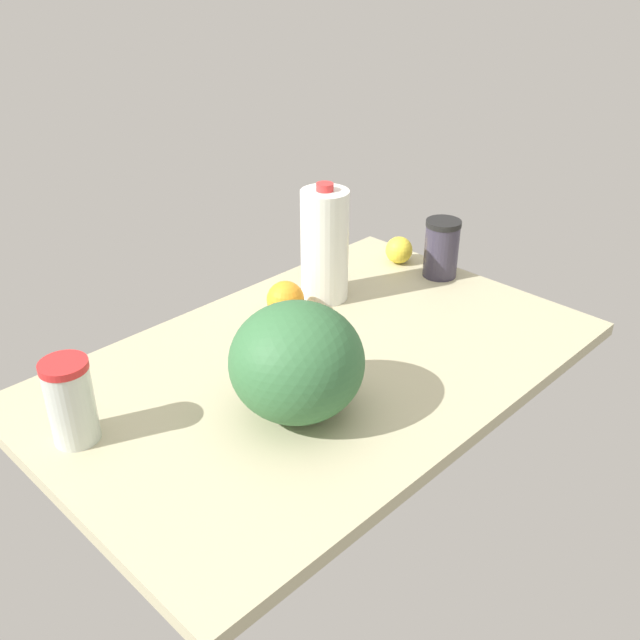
{
  "coord_description": "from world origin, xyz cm",
  "views": [
    {
      "loc": [
        92.19,
        90.83,
        85.47
      ],
      "look_at": [
        0.0,
        0.0,
        13.0
      ],
      "focal_mm": 40.0,
      "sensor_mm": 36.0,
      "label": 1
    }
  ],
  "objects_px": {
    "tumbler_cup": "(71,401)",
    "orange_far_back": "(285,300)",
    "milk_jug": "(325,245)",
    "lemon_beside_bowl": "(399,250)",
    "shaker_bottle": "(441,248)",
    "watermelon": "(297,362)"
  },
  "relations": [
    {
      "from": "watermelon",
      "to": "shaker_bottle",
      "type": "height_order",
      "value": "watermelon"
    },
    {
      "from": "shaker_bottle",
      "to": "orange_far_back",
      "type": "bearing_deg",
      "value": -15.8
    },
    {
      "from": "shaker_bottle",
      "to": "lemon_beside_bowl",
      "type": "distance_m",
      "value": 0.14
    },
    {
      "from": "watermelon",
      "to": "orange_far_back",
      "type": "distance_m",
      "value": 0.39
    },
    {
      "from": "milk_jug",
      "to": "shaker_bottle",
      "type": "bearing_deg",
      "value": 156.75
    },
    {
      "from": "tumbler_cup",
      "to": "orange_far_back",
      "type": "height_order",
      "value": "tumbler_cup"
    },
    {
      "from": "milk_jug",
      "to": "lemon_beside_bowl",
      "type": "xyz_separation_m",
      "value": [
        -0.29,
        0.0,
        -0.1
      ]
    },
    {
      "from": "tumbler_cup",
      "to": "milk_jug",
      "type": "distance_m",
      "value": 0.73
    },
    {
      "from": "tumbler_cup",
      "to": "lemon_beside_bowl",
      "type": "xyz_separation_m",
      "value": [
        -1.01,
        -0.07,
        -0.05
      ]
    },
    {
      "from": "shaker_bottle",
      "to": "orange_far_back",
      "type": "height_order",
      "value": "shaker_bottle"
    },
    {
      "from": "shaker_bottle",
      "to": "tumbler_cup",
      "type": "bearing_deg",
      "value": -3.29
    },
    {
      "from": "watermelon",
      "to": "orange_far_back",
      "type": "height_order",
      "value": "watermelon"
    },
    {
      "from": "milk_jug",
      "to": "orange_far_back",
      "type": "height_order",
      "value": "milk_jug"
    },
    {
      "from": "shaker_bottle",
      "to": "tumbler_cup",
      "type": "xyz_separation_m",
      "value": [
        1.02,
        -0.06,
        0.0
      ]
    },
    {
      "from": "watermelon",
      "to": "orange_far_back",
      "type": "relative_size",
      "value": 2.83
    },
    {
      "from": "watermelon",
      "to": "milk_jug",
      "type": "distance_m",
      "value": 0.48
    },
    {
      "from": "watermelon",
      "to": "lemon_beside_bowl",
      "type": "relative_size",
      "value": 3.43
    },
    {
      "from": "tumbler_cup",
      "to": "orange_far_back",
      "type": "relative_size",
      "value": 1.83
    },
    {
      "from": "watermelon",
      "to": "shaker_bottle",
      "type": "bearing_deg",
      "value": -166.28
    },
    {
      "from": "shaker_bottle",
      "to": "milk_jug",
      "type": "relative_size",
      "value": 0.52
    },
    {
      "from": "tumbler_cup",
      "to": "lemon_beside_bowl",
      "type": "height_order",
      "value": "tumbler_cup"
    },
    {
      "from": "tumbler_cup",
      "to": "shaker_bottle",
      "type": "bearing_deg",
      "value": 176.71
    }
  ]
}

